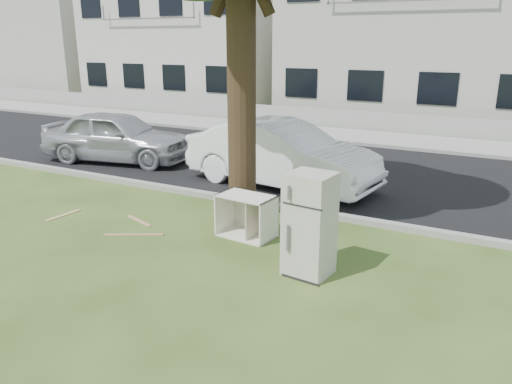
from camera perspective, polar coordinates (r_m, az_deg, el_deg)
The scene contains 16 objects.
ground at distance 8.32m, azimuth -5.25°, elevation -6.80°, with size 120.00×120.00×0.00m, color #334C1B.
road at distance 13.47m, azimuth 8.76°, elevation 2.44°, with size 120.00×7.00×0.01m, color black.
kerb_near at distance 10.31m, azimuth 2.16°, elevation -1.95°, with size 120.00×0.18×0.12m, color gray.
kerb_far at distance 16.78m, azimuth 12.82°, elevation 5.09°, with size 120.00×0.18×0.12m, color gray.
sidewalk at distance 18.16m, azimuth 14.05°, elevation 5.90°, with size 120.00×2.80×0.01m, color gray.
low_wall at distance 19.64m, azimuth 15.29°, elevation 7.64°, with size 120.00×0.15×0.70m, color gray.
townhouse_left at distance 28.84m, azimuth -6.64°, elevation 17.27°, with size 10.20×8.16×7.04m.
townhouse_center at distance 24.22m, azimuth 18.71°, elevation 17.07°, with size 11.22×8.16×7.44m.
filler_left at distance 38.80m, azimuth -24.18°, elevation 15.39°, with size 16.00×9.00×6.40m, color #B8B4A8.
fridge at distance 7.31m, azimuth 6.15°, elevation -3.73°, with size 0.64×0.59×1.55m, color beige.
cabinet at distance 8.79m, azimuth -1.09°, elevation -2.75°, with size 0.97×0.60×0.76m, color white.
plank_a at distance 9.20m, azimuth -13.81°, elevation -4.77°, with size 1.07×0.09×0.02m, color #A17E4E.
plank_b at distance 9.88m, azimuth -13.23°, elevation -3.22°, with size 0.80×0.08×0.02m, color tan.
plank_c at distance 10.63m, azimuth -21.11°, elevation -2.49°, with size 0.76×0.09×0.02m, color tan.
car_center at distance 11.77m, azimuth 2.89°, elevation 4.33°, with size 1.63×4.67×1.54m, color white.
car_left at distance 14.75m, azimuth -15.58°, elevation 6.15°, with size 1.71×4.26×1.45m, color #A1A3A8.
Camera 1 is at (4.21, -6.35, 3.35)m, focal length 35.00 mm.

